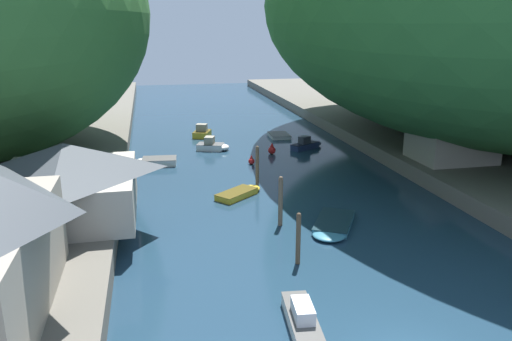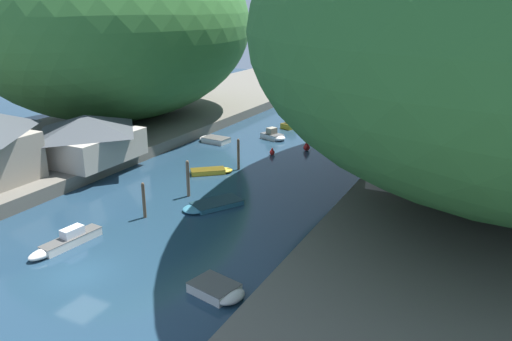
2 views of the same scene
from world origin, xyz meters
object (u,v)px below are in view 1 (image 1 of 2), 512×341
at_px(person_by_boathouse, 105,194).
at_px(boat_navy_launch, 154,162).
at_px(boathouse_shed, 67,178).
at_px(boat_moored_right, 214,146).
at_px(boat_far_right_bank, 333,226).
at_px(boat_far_upstream, 278,135).
at_px(boat_open_rowboat, 307,144).
at_px(channel_buoy_far, 272,150).
at_px(right_bank_cottage, 452,136).
at_px(boat_red_skiff, 306,331).
at_px(boat_white_cruiser, 203,132).
at_px(boat_yellow_tender, 241,192).
at_px(person_on_quay, 100,171).
at_px(channel_buoy_near, 251,161).

bearing_deg(person_by_boathouse, boat_navy_launch, -1.58).
bearing_deg(boathouse_shed, boat_moored_right, 59.96).
height_order(boat_far_right_bank, boat_moored_right, boat_moored_right).
distance_m(boat_far_upstream, person_by_boathouse, 29.53).
relative_size(boat_open_rowboat, person_by_boathouse, 2.37).
bearing_deg(channel_buoy_far, boat_far_upstream, 71.07).
distance_m(boathouse_shed, right_bank_cottage, 30.63).
height_order(boat_red_skiff, boat_white_cruiser, boat_white_cruiser).
bearing_deg(boat_navy_launch, channel_buoy_far, -76.64).
bearing_deg(boat_far_upstream, boat_open_rowboat, -75.48).
distance_m(boat_red_skiff, boat_white_cruiser, 39.48).
xyz_separation_m(boathouse_shed, boat_yellow_tender, (11.40, 4.93, -3.34)).
xyz_separation_m(boat_red_skiff, boat_yellow_tender, (0.70, 18.19, -0.16)).
bearing_deg(person_on_quay, boat_red_skiff, -151.31).
distance_m(boat_navy_launch, channel_buoy_near, 8.89).
bearing_deg(person_on_quay, boat_white_cruiser, -22.69).
bearing_deg(boat_far_upstream, person_by_boathouse, -124.84).
relative_size(boat_open_rowboat, boat_navy_launch, 1.01).
bearing_deg(boat_red_skiff, boat_far_right_bank, -109.89).
height_order(boat_far_upstream, boat_moored_right, boat_moored_right).
relative_size(boat_navy_launch, channel_buoy_far, 3.49).
bearing_deg(boat_open_rowboat, boat_far_right_bank, -43.88).
relative_size(boat_red_skiff, channel_buoy_far, 5.00).
height_order(boat_navy_launch, boat_yellow_tender, boat_navy_launch).
bearing_deg(channel_buoy_near, boat_open_rowboat, 34.80).
height_order(person_on_quay, person_by_boathouse, same).
bearing_deg(boathouse_shed, channel_buoy_far, 44.85).
relative_size(boat_yellow_tender, channel_buoy_far, 3.63).
distance_m(boat_far_upstream, channel_buoy_near, 12.40).
distance_m(boat_red_skiff, channel_buoy_near, 26.75).
height_order(boathouse_shed, boat_far_upstream, boathouse_shed).
relative_size(boat_open_rowboat, person_on_quay, 2.37).
relative_size(boathouse_shed, right_bank_cottage, 1.44).
height_order(boat_far_right_bank, channel_buoy_far, channel_buoy_far).
bearing_deg(right_bank_cottage, person_on_quay, -178.64).
distance_m(channel_buoy_far, person_by_boathouse, 21.79).
bearing_deg(person_on_quay, channel_buoy_near, -57.39).
distance_m(boat_far_right_bank, boat_navy_launch, 20.57).
distance_m(boat_moored_right, boat_yellow_tender, 14.54).
height_order(boat_yellow_tender, channel_buoy_far, channel_buoy_far).
distance_m(boat_white_cruiser, person_on_quay, 22.42).
relative_size(channel_buoy_near, person_by_boathouse, 0.51).
xyz_separation_m(boat_far_upstream, boat_navy_launch, (-14.18, -9.47, 0.12)).
relative_size(boat_red_skiff, channel_buoy_near, 6.52).
distance_m(boathouse_shed, boat_moored_right, 22.70).
bearing_deg(boathouse_shed, boat_open_rowboat, 40.94).
height_order(boat_yellow_tender, person_by_boathouse, person_by_boathouse).
height_order(boat_open_rowboat, boat_yellow_tender, boat_open_rowboat).
height_order(boat_navy_launch, channel_buoy_far, channel_buoy_far).
bearing_deg(boat_moored_right, channel_buoy_near, 43.08).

